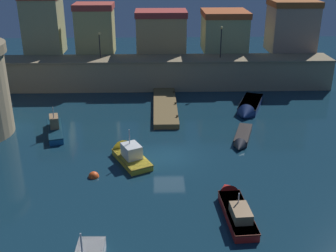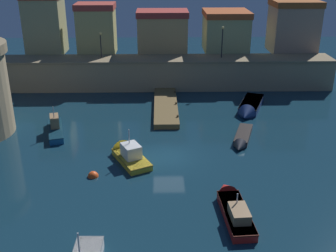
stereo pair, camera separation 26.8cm
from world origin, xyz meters
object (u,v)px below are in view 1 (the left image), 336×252
(moored_boat_3, at_px, (127,153))
(moored_boat_6, at_px, (249,108))
(mooring_buoy_0, at_px, (94,177))
(quay_lamp_0, at_px, (99,41))
(quay_lamp_1, at_px, (221,37))
(moored_boat_0, at_px, (242,138))
(moored_boat_4, at_px, (234,206))
(moored_boat_2, at_px, (55,126))

(moored_boat_3, relative_size, moored_boat_6, 0.78)
(mooring_buoy_0, bearing_deg, quay_lamp_0, 94.84)
(quay_lamp_1, xyz_separation_m, moored_boat_0, (-0.22, -15.31, -5.65))
(moored_boat_0, height_order, moored_boat_6, moored_boat_6)
(moored_boat_0, relative_size, moored_boat_3, 0.98)
(quay_lamp_1, relative_size, moored_boat_6, 0.52)
(moored_boat_0, distance_m, moored_boat_6, 7.45)
(quay_lamp_1, xyz_separation_m, moored_boat_3, (-9.79, -18.09, -5.51))
(quay_lamp_0, xyz_separation_m, mooring_buoy_0, (1.78, -20.98, -5.59))
(quay_lamp_0, relative_size, moored_boat_6, 0.44)
(quay_lamp_1, relative_size, moored_boat_3, 0.67)
(quay_lamp_0, xyz_separation_m, moored_boat_3, (4.04, -18.09, -5.17))
(moored_boat_4, bearing_deg, moored_boat_3, 40.00)
(quay_lamp_0, relative_size, quay_lamp_1, 0.84)
(moored_boat_6, bearing_deg, moored_boat_3, -28.31)
(moored_boat_3, distance_m, mooring_buoy_0, 3.70)
(moored_boat_0, bearing_deg, moored_boat_6, -177.96)
(quay_lamp_0, xyz_separation_m, moored_boat_2, (-2.82, -12.57, -5.13))
(quay_lamp_1, distance_m, moored_boat_3, 21.29)
(moored_boat_3, height_order, moored_boat_6, moored_boat_3)
(quay_lamp_1, bearing_deg, moored_boat_0, -90.81)
(moored_boat_6, xyz_separation_m, mooring_buoy_0, (-13.91, -12.83, -0.39))
(mooring_buoy_0, bearing_deg, moored_boat_0, 25.61)
(moored_boat_2, xyz_separation_m, moored_boat_6, (18.51, 4.41, -0.07))
(moored_boat_3, bearing_deg, moored_boat_4, -162.53)
(quay_lamp_1, height_order, moored_boat_3, quay_lamp_1)
(quay_lamp_0, bearing_deg, moored_boat_3, -77.40)
(moored_boat_2, bearing_deg, moored_boat_4, -147.54)
(moored_boat_0, height_order, mooring_buoy_0, moored_boat_0)
(quay_lamp_0, bearing_deg, moored_boat_4, -66.43)
(moored_boat_4, distance_m, moored_boat_6, 17.95)
(moored_boat_2, relative_size, moored_boat_6, 0.91)
(mooring_buoy_0, bearing_deg, moored_boat_3, 52.00)
(quay_lamp_1, bearing_deg, mooring_buoy_0, -119.87)
(quay_lamp_1, distance_m, moored_boat_0, 16.32)
(moored_boat_0, bearing_deg, moored_boat_4, 4.55)
(quay_lamp_1, height_order, moored_boat_4, quay_lamp_1)
(quay_lamp_1, relative_size, moored_boat_0, 0.68)
(quay_lamp_1, height_order, moored_boat_0, quay_lamp_1)
(moored_boat_6, bearing_deg, moored_boat_0, 5.06)
(quay_lamp_1, bearing_deg, quay_lamp_0, 180.00)
(moored_boat_3, distance_m, moored_boat_4, 10.27)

